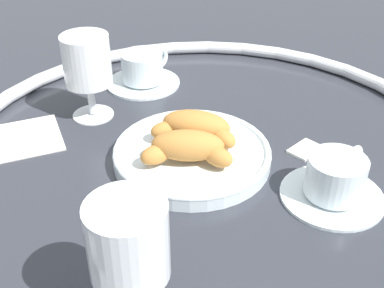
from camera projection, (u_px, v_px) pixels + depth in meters
ground_plane at (208, 152)px, 0.75m from camera, size 2.20×2.20×0.00m
table_chrome_rim at (208, 145)px, 0.74m from camera, size 0.77×0.77×0.02m
pastry_plate at (192, 154)px, 0.72m from camera, size 0.23×0.23×0.02m
croissant_large at (196, 127)px, 0.73m from camera, size 0.12×0.10×0.04m
croissant_small at (188, 148)px, 0.68m from camera, size 0.13×0.08×0.04m
coffee_cup_near at (335, 181)px, 0.65m from camera, size 0.14×0.14×0.06m
coffee_cup_far at (143, 71)px, 0.92m from camera, size 0.14×0.14×0.06m
juice_glass_left at (87, 64)px, 0.79m from camera, size 0.08×0.08×0.14m
juice_glass_right at (128, 246)px, 0.46m from camera, size 0.08×0.08×0.14m
sugar_packet at (305, 148)px, 0.75m from camera, size 0.06×0.06×0.01m
folded_napkin at (24, 138)px, 0.78m from camera, size 0.13×0.13×0.01m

